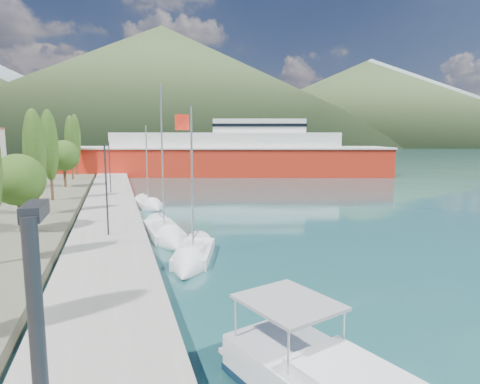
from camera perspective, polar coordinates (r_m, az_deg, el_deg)
name	(u,v)px	position (r m, az deg, el deg)	size (l,w,h in m)	color
ground	(142,160)	(133.30, -13.74, 4.47)	(1400.00, 1400.00, 0.00)	#1C4B4C
quay	(110,212)	(39.46, -17.98, -2.71)	(5.00, 88.00, 0.80)	gray
hills_far	(210,92)	(652.20, -4.33, 14.01)	(1480.00, 900.00, 180.00)	gray
hills_near	(226,93)	(401.94, -1.93, 13.83)	(1010.00, 520.00, 115.00)	#374A27
tree_row	(49,152)	(46.22, -25.50, 5.13)	(4.10, 63.90, 10.61)	#47301E
lamp_posts	(106,188)	(27.20, -18.52, 0.49)	(0.15, 47.10, 6.06)	#2D2D33
sailboat_near	(190,262)	(23.40, -7.13, -9.88)	(4.19, 7.20, 9.93)	silver
sailboat_mid	(169,238)	(29.01, -10.13, -6.40)	(2.74, 8.47, 12.01)	silver
sailboat_far	(152,206)	(42.32, -12.47, -2.00)	(3.22, 6.63, 9.35)	silver
ferry	(228,156)	(78.41, -1.78, 5.19)	(62.69, 31.32, 12.25)	red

